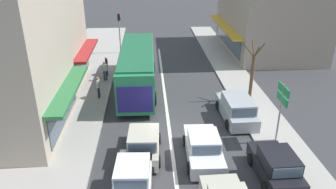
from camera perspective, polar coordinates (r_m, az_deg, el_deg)
name	(u,v)px	position (r m, az deg, el deg)	size (l,w,h in m)	color
ground_plane	(170,133)	(19.97, 0.30, -6.70)	(140.00, 140.00, 0.00)	#353538
lane_centre_line	(166,104)	(23.48, -0.36, -1.66)	(0.20, 28.00, 0.01)	silver
sidewalk_left	(75,94)	(25.86, -15.84, 0.06)	(5.20, 44.00, 0.14)	#A39E96
kerb_right	(243,90)	(26.30, 13.00, 0.77)	(2.80, 44.00, 0.12)	#A39E96
shopfront_mid_block	(32,34)	(28.00, -22.59, 9.77)	(8.20, 7.03, 8.27)	#B2A38E
building_right_far	(269,9)	(36.56, 17.25, 14.05)	(9.30, 12.60, 8.86)	gray
city_bus	(137,66)	(25.49, -5.36, 4.95)	(2.82, 10.88, 3.23)	#237A4C
sedan_adjacent_lane_lead	(203,148)	(17.52, 6.16, -9.19)	(1.97, 4.24, 1.47)	silver
hatchback_behind_bus_near	(133,177)	(15.49, -6.07, -14.07)	(1.96, 3.78, 1.54)	silver
hatchback_queue_gap_filler	(143,144)	(17.68, -4.30, -8.58)	(1.94, 3.77, 1.54)	#B7B29E
parked_hatchback_kerb_front	(276,166)	(16.85, 18.26, -11.77)	(1.87, 3.73, 1.54)	black
parked_wagon_kerb_second	(237,108)	(21.66, 11.86, -2.39)	(2.01, 4.54, 1.58)	#9EA3A8
traffic_light_downstreet	(119,27)	(34.34, -8.47, 11.56)	(0.33, 0.24, 4.20)	gray
directional_road_sign	(282,100)	(18.86, 19.26, -0.86)	(0.10, 1.40, 3.60)	gray
street_tree_right	(252,73)	(24.04, 14.44, 3.60)	(1.54, 1.66, 4.35)	brown
pedestrian_with_handbag_near	(106,64)	(28.73, -10.66, 5.16)	(0.33, 0.65, 1.63)	#333338
pedestrian_browsing_midblock	(105,70)	(27.49, -10.94, 4.26)	(0.56, 0.27, 1.63)	#232838
pedestrian_far_walker	(98,86)	(24.31, -12.07, 1.46)	(0.23, 0.57, 1.63)	#232838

